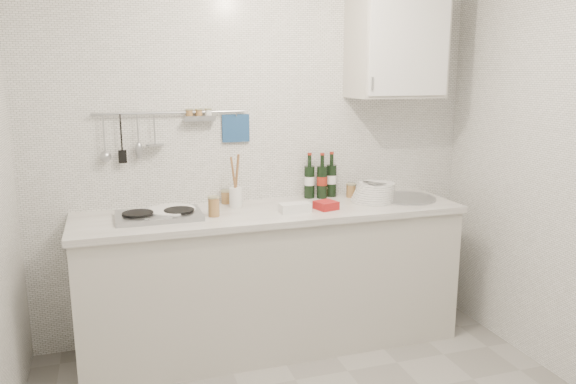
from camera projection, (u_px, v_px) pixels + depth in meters
The scene contains 14 objects.
back_wall at pixel (259, 151), 3.75m from camera, with size 3.00×0.02×2.50m, color silver.
counter at pixel (273, 282), 3.65m from camera, with size 2.44×0.64×0.96m.
wall_rail at pixel (168, 128), 3.50m from camera, with size 0.98×0.09×0.34m.
wall_cabinet at pixel (397, 44), 3.70m from camera, with size 0.60×0.38×0.70m.
plate_stack_hob at pixel (170, 212), 3.39m from camera, with size 0.31×0.31×0.04m.
plate_stack_sink at pixel (374, 192), 3.77m from camera, with size 0.31×0.30×0.13m.
wine_bottles at pixel (321, 175), 3.85m from camera, with size 0.24×0.10×0.31m.
butter_dish at pixel (295, 208), 3.47m from camera, with size 0.19×0.09×0.06m, color white.
strawberry_punnet at pixel (326, 205), 3.54m from camera, with size 0.12×0.12×0.05m, color red.
utensil_crock at pixel (236, 195), 3.59m from camera, with size 0.08×0.08×0.34m.
jar_a at pixel (226, 197), 3.69m from camera, with size 0.07×0.07×0.09m.
jar_b at pixel (323, 192), 3.86m from camera, with size 0.06×0.06×0.07m.
jar_c at pixel (351, 190), 3.87m from camera, with size 0.07×0.07×0.10m.
jar_d at pixel (214, 206), 3.36m from camera, with size 0.07×0.07×0.12m.
Camera 1 is at (-0.95, -2.21, 1.78)m, focal length 35.00 mm.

